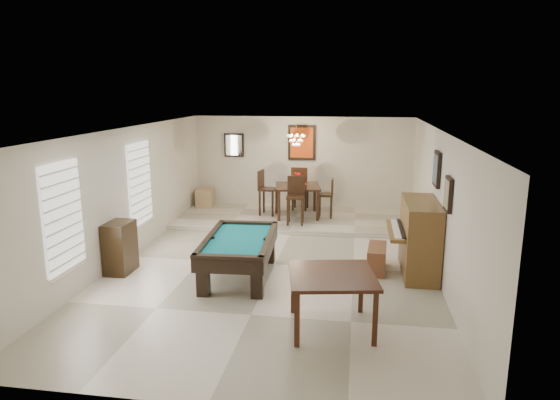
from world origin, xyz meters
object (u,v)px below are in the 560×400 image
(pool_table, at_px, (239,258))
(flower_vase, at_px, (298,176))
(piano_bench, at_px, (377,259))
(dining_chair_south, at_px, (296,201))
(square_table, at_px, (331,301))
(upright_piano, at_px, (411,237))
(dining_table, at_px, (297,198))
(dining_chair_east, at_px, (326,198))
(chandelier, at_px, (296,136))
(dining_chair_west, at_px, (268,193))
(dining_chair_north, at_px, (300,188))
(apothecary_chest, at_px, (120,247))
(corner_bench, at_px, (205,198))

(pool_table, height_order, flower_vase, flower_vase)
(piano_bench, height_order, dining_chair_south, dining_chair_south)
(pool_table, height_order, square_table, square_table)
(pool_table, bearing_deg, upright_piano, 10.31)
(dining_chair_south, bearing_deg, flower_vase, 90.42)
(dining_table, height_order, dining_chair_south, dining_chair_south)
(dining_chair_east, bearing_deg, chandelier, -80.31)
(dining_chair_west, relative_size, chandelier, 1.94)
(upright_piano, height_order, dining_chair_north, upright_piano)
(dining_chair_north, relative_size, dining_chair_east, 1.17)
(upright_piano, height_order, chandelier, chandelier)
(apothecary_chest, bearing_deg, flower_vase, 56.42)
(dining_chair_west, height_order, dining_chair_east, dining_chair_west)
(upright_piano, xyz_separation_m, dining_chair_north, (-2.51, 4.12, 0.03))
(dining_chair_north, distance_m, dining_chair_east, 1.05)
(dining_chair_south, bearing_deg, piano_bench, -57.46)
(pool_table, distance_m, chandelier, 4.41)
(square_table, height_order, corner_bench, square_table)
(piano_bench, height_order, corner_bench, corner_bench)
(pool_table, height_order, dining_chair_west, dining_chair_west)
(upright_piano, relative_size, chandelier, 2.70)
(chandelier, bearing_deg, dining_table, 81.68)
(piano_bench, xyz_separation_m, corner_bench, (-4.59, 4.08, 0.13))
(dining_chair_south, height_order, dining_chair_north, dining_chair_north)
(dining_table, distance_m, dining_chair_east, 0.72)
(square_table, relative_size, flower_vase, 5.22)
(square_table, distance_m, dining_chair_north, 6.69)
(apothecary_chest, height_order, corner_bench, apothecary_chest)
(square_table, relative_size, upright_piano, 0.73)
(upright_piano, bearing_deg, square_table, -118.07)
(dining_table, height_order, dining_chair_north, dining_chair_north)
(piano_bench, xyz_separation_m, dining_chair_south, (-1.86, 2.60, 0.46))
(dining_table, height_order, corner_bench, dining_table)
(apothecary_chest, bearing_deg, dining_chair_north, 60.61)
(flower_vase, bearing_deg, chandelier, -98.32)
(square_table, xyz_separation_m, flower_vase, (-1.19, 5.84, 0.75))
(dining_chair_north, bearing_deg, upright_piano, 124.09)
(dining_chair_west, bearing_deg, flower_vase, -84.14)
(dining_chair_north, distance_m, dining_chair_west, 1.04)
(upright_piano, distance_m, flower_vase, 4.24)
(flower_vase, bearing_deg, dining_chair_west, 178.78)
(square_table, relative_size, chandelier, 1.97)
(piano_bench, relative_size, dining_chair_south, 0.73)
(pool_table, xyz_separation_m, chandelier, (0.53, 3.97, 1.84))
(corner_bench, bearing_deg, dining_chair_south, -28.40)
(chandelier, bearing_deg, flower_vase, 81.68)
(dining_table, relative_size, chandelier, 1.86)
(dining_table, xyz_separation_m, dining_chair_west, (-0.77, 0.02, 0.12))
(square_table, height_order, dining_table, dining_table)
(dining_chair_north, height_order, dining_chair_west, dining_chair_north)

